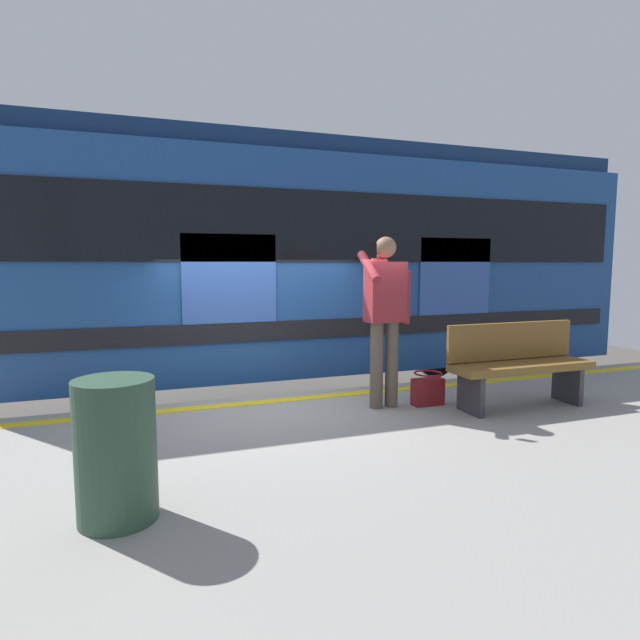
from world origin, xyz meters
name	(u,v)px	position (x,y,z in m)	size (l,w,h in m)	color
ground_plane	(272,469)	(0.00, 0.00, 0.00)	(23.81, 23.81, 0.00)	#4C4742
platform	(342,518)	(0.00, 2.22, 0.46)	(12.40, 4.45, 0.91)	gray
safety_line	(278,401)	(0.00, 0.30, 0.92)	(12.15, 0.16, 0.01)	yellow
track_rail_near	(250,432)	(0.00, -1.22, 0.08)	(16.12, 0.08, 0.16)	slate
track_rail_far	(232,405)	(0.00, -2.65, 0.08)	(16.12, 0.08, 0.16)	slate
train_carriage	(315,259)	(-1.23, -1.93, 2.51)	(9.18, 2.91, 3.95)	#1E478C
passenger	(385,307)	(-1.02, 0.91, 1.99)	(0.57, 0.55, 1.82)	brown
handbag	(428,390)	(-1.51, 1.01, 1.08)	(0.34, 0.31, 0.36)	maroon
bench	(518,362)	(-2.39, 1.38, 1.40)	(1.60, 0.44, 0.90)	brown
trash_bin	(116,450)	(1.62, 2.59, 1.35)	(0.47, 0.47, 0.87)	#2D4C38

